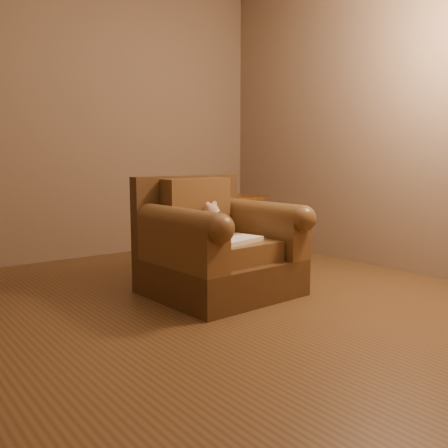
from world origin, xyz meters
TOP-DOWN VIEW (x-y plane):
  - floor at (0.00, 0.00)m, footprint 4.00×4.00m
  - room at (0.00, 0.00)m, footprint 4.02×4.02m
  - armchair at (0.36, 0.23)m, footprint 0.95×0.91m
  - teddy_bear at (0.40, 0.31)m, footprint 0.18×0.21m
  - guidebook at (0.36, 0.03)m, footprint 0.42×0.31m
  - side_table at (0.99, 0.71)m, footprint 0.45×0.45m

SIDE VIEW (x-z plane):
  - floor at x=0.00m, z-range 0.00..0.00m
  - armchair at x=0.36m, z-range -0.09..0.72m
  - side_table at x=0.99m, z-range 0.02..0.65m
  - guidebook at x=0.36m, z-range 0.39..0.42m
  - teddy_bear at x=0.40m, z-range 0.36..0.61m
  - room at x=0.00m, z-range 0.36..3.07m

